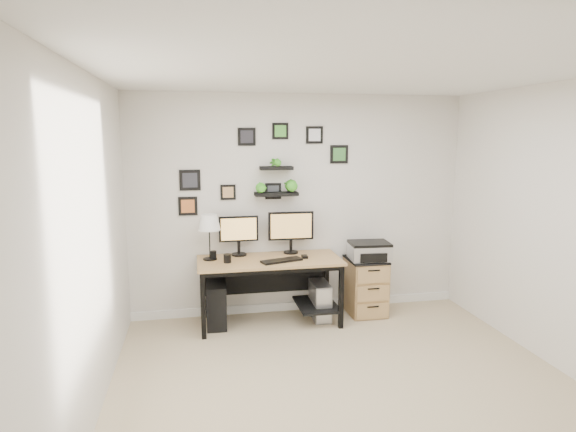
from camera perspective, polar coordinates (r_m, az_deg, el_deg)
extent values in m
plane|color=#C4B08C|center=(4.31, 7.43, -20.04)|extent=(4.00, 4.00, 0.00)
plane|color=silver|center=(3.78, 8.31, 16.72)|extent=(4.00, 4.00, 0.00)
plane|color=silver|center=(5.74, 1.43, 1.32)|extent=(4.00, 0.00, 4.00)
plane|color=silver|center=(2.13, 25.90, -14.14)|extent=(4.00, 0.00, 4.00)
plane|color=silver|center=(3.72, -22.83, -3.97)|extent=(0.00, 4.00, 4.00)
plane|color=silver|center=(4.86, 30.80, -1.55)|extent=(0.00, 4.00, 4.00)
cube|color=white|center=(6.03, 1.41, -10.54)|extent=(4.00, 0.03, 0.10)
cube|color=tan|center=(5.42, -2.20, -5.29)|extent=(1.60, 0.70, 0.03)
cube|color=black|center=(5.43, -2.20, -5.70)|extent=(1.54, 0.64, 0.05)
cube|color=black|center=(5.80, -2.69, -7.09)|extent=(1.44, 0.02, 0.41)
cube|color=black|center=(5.69, 3.41, -10.42)|extent=(0.45, 0.63, 0.03)
cube|color=black|center=(5.18, -10.02, -10.47)|extent=(0.05, 0.05, 0.72)
cube|color=black|center=(5.75, -10.13, -8.43)|extent=(0.05, 0.05, 0.72)
cube|color=black|center=(5.41, 6.31, -9.52)|extent=(0.05, 0.05, 0.72)
cube|color=black|center=(5.95, 4.59, -7.68)|extent=(0.05, 0.05, 0.72)
cylinder|color=black|center=(5.61, -5.83, -4.56)|extent=(0.18, 0.18, 0.02)
cylinder|color=black|center=(5.59, -5.84, -3.78)|extent=(0.04, 0.04, 0.16)
cube|color=black|center=(5.53, -5.87, -1.52)|extent=(0.45, 0.04, 0.29)
cube|color=tan|center=(5.52, -5.85, -1.56)|extent=(0.40, 0.01, 0.25)
cylinder|color=black|center=(5.68, 0.34, -4.32)|extent=(0.18, 0.18, 0.02)
cylinder|color=black|center=(5.66, 0.34, -3.57)|extent=(0.04, 0.04, 0.15)
cube|color=black|center=(5.61, 0.35, -1.17)|extent=(0.53, 0.04, 0.33)
cube|color=tan|center=(5.59, 0.38, -1.21)|extent=(0.48, 0.02, 0.29)
cube|color=black|center=(5.31, -0.77, -5.30)|extent=(0.48, 0.28, 0.02)
cube|color=black|center=(5.46, 1.97, -4.84)|extent=(0.07, 0.10, 0.03)
cylinder|color=black|center=(5.46, -9.22, -5.04)|extent=(0.15, 0.15, 0.01)
cylinder|color=black|center=(5.41, -9.28, -2.64)|extent=(0.01, 0.01, 0.46)
cone|color=white|center=(5.37, -9.34, -0.74)|extent=(0.25, 0.25, 0.17)
cylinder|color=black|center=(5.30, -7.20, -5.01)|extent=(0.08, 0.08, 0.09)
cylinder|color=black|center=(5.49, -8.83, -4.56)|extent=(0.07, 0.07, 0.09)
cube|color=black|center=(5.57, -8.49, -10.24)|extent=(0.23, 0.50, 0.49)
cube|color=gray|center=(5.72, 3.82, -9.95)|extent=(0.20, 0.43, 0.43)
cube|color=silver|center=(5.52, 4.33, -10.67)|extent=(0.17, 0.01, 0.40)
cube|color=tan|center=(5.91, 9.14, -8.27)|extent=(0.42, 0.50, 0.65)
cube|color=black|center=(5.82, 9.23, -5.12)|extent=(0.43, 0.51, 0.02)
cube|color=tan|center=(5.75, 9.98, -11.08)|extent=(0.39, 0.02, 0.18)
cylinder|color=black|center=(5.72, 10.05, -10.56)|extent=(0.14, 0.02, 0.02)
cube|color=tan|center=(5.68, 10.04, -9.03)|extent=(0.39, 0.02, 0.18)
cylinder|color=black|center=(5.65, 10.11, -8.49)|extent=(0.14, 0.02, 0.02)
cube|color=tan|center=(5.62, 10.11, -6.94)|extent=(0.39, 0.02, 0.18)
cylinder|color=black|center=(5.59, 10.18, -6.38)|extent=(0.14, 0.02, 0.02)
cube|color=silver|center=(5.77, 9.61, -4.22)|extent=(0.48, 0.39, 0.18)
cube|color=black|center=(5.75, 9.64, -3.21)|extent=(0.48, 0.39, 0.03)
cube|color=black|center=(5.60, 10.15, -4.93)|extent=(0.31, 0.04, 0.10)
cube|color=black|center=(5.57, -1.39, 2.63)|extent=(0.50, 0.18, 0.04)
cube|color=black|center=(5.53, -1.38, 5.70)|extent=(0.38, 0.15, 0.04)
imported|color=green|center=(5.53, -3.14, 4.18)|extent=(0.15, 0.12, 0.27)
imported|color=green|center=(5.59, 0.33, 4.25)|extent=(0.15, 0.15, 0.27)
imported|color=green|center=(5.53, -1.39, 7.23)|extent=(0.13, 0.09, 0.25)
cube|color=black|center=(5.64, -1.78, 2.97)|extent=(0.19, 0.02, 0.19)
cube|color=#3C3D44|center=(5.63, -1.76, 2.96)|extent=(0.13, 0.00, 0.13)
cube|color=black|center=(5.59, -11.78, 1.16)|extent=(0.21, 0.02, 0.21)
cube|color=#C8682F|center=(5.58, -11.78, 1.14)|extent=(0.15, 0.00, 0.15)
cube|color=black|center=(5.56, -11.54, 4.19)|extent=(0.23, 0.02, 0.23)
cube|color=#292A32|center=(5.54, -11.55, 4.18)|extent=(0.16, 0.00, 0.16)
cube|color=black|center=(5.62, -0.92, 10.03)|extent=(0.19, 0.02, 0.19)
cube|color=green|center=(5.61, -0.90, 10.04)|extent=(0.13, 0.00, 0.13)
cube|color=black|center=(5.70, 3.16, 9.57)|extent=(0.20, 0.02, 0.20)
cube|color=white|center=(5.69, 3.18, 9.57)|extent=(0.14, 0.00, 0.14)
cube|color=black|center=(5.58, -7.12, 2.82)|extent=(0.18, 0.02, 0.18)
cube|color=tan|center=(5.57, -7.11, 2.80)|extent=(0.12, 0.00, 0.12)
cube|color=black|center=(5.56, -4.92, 9.35)|extent=(0.20, 0.02, 0.20)
cube|color=#232228|center=(5.55, -4.90, 9.34)|extent=(0.14, 0.00, 0.14)
cube|color=black|center=(5.79, 6.08, 7.28)|extent=(0.22, 0.02, 0.22)
cube|color=#3A7937|center=(5.78, 6.11, 7.28)|extent=(0.15, 0.00, 0.15)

